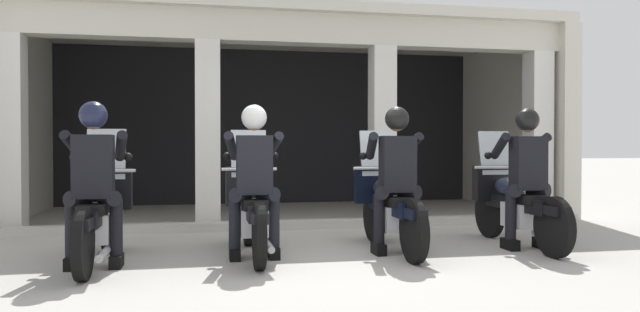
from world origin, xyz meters
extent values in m
plane|color=#A8A59E|center=(0.00, 3.00, 0.00)|extent=(80.00, 80.00, 0.00)
cube|color=black|center=(0.10, 5.91, 1.55)|extent=(8.85, 0.24, 3.11)
cube|color=beige|center=(0.10, 2.47, 2.89)|extent=(8.85, 0.36, 0.44)
cube|color=beige|center=(0.10, 4.12, 3.19)|extent=(8.85, 3.99, 0.16)
cube|color=beige|center=(-4.23, 4.12, 1.55)|extent=(0.30, 3.99, 3.11)
cube|color=beige|center=(4.42, 4.12, 1.55)|extent=(0.30, 3.99, 3.11)
cube|color=silver|center=(-3.83, 2.47, 1.33)|extent=(0.35, 0.36, 2.67)
cube|color=silver|center=(-1.21, 2.47, 1.33)|extent=(0.35, 0.36, 2.67)
cube|color=silver|center=(1.40, 2.47, 1.33)|extent=(0.35, 0.36, 2.67)
cube|color=silver|center=(4.02, 2.47, 1.33)|extent=(0.35, 0.36, 2.67)
cube|color=#B7B5AD|center=(0.10, 1.97, 0.06)|extent=(8.45, 0.24, 0.12)
cylinder|color=black|center=(-2.29, 0.61, 0.32)|extent=(0.09, 0.64, 0.64)
cylinder|color=black|center=(-2.29, -0.79, 0.32)|extent=(0.09, 0.64, 0.64)
cube|color=black|center=(-2.29, 0.61, 0.53)|extent=(0.14, 0.44, 0.08)
cube|color=silver|center=(-2.29, -0.14, 0.37)|extent=(0.28, 0.44, 0.28)
cube|color=black|center=(-2.29, -0.09, 0.50)|extent=(0.18, 1.24, 0.16)
ellipsoid|color=black|center=(-2.29, 0.13, 0.68)|extent=(0.26, 0.48, 0.22)
cube|color=black|center=(-2.29, -0.27, 0.57)|extent=(0.24, 0.52, 0.10)
cube|color=black|center=(-2.29, -0.73, 0.50)|extent=(0.16, 0.48, 0.10)
cylinder|color=silver|center=(-2.29, 0.55, 0.56)|extent=(0.05, 0.24, 0.53)
cube|color=black|center=(-2.29, 0.49, 0.70)|extent=(0.52, 0.16, 0.44)
sphere|color=silver|center=(-2.29, 0.59, 0.72)|extent=(0.18, 0.18, 0.18)
cube|color=silver|center=(-2.29, 0.47, 1.07)|extent=(0.40, 0.14, 0.54)
cylinder|color=silver|center=(-2.29, 0.39, 0.90)|extent=(0.62, 0.04, 0.04)
cylinder|color=silver|center=(-2.17, -0.49, 0.18)|extent=(0.07, 0.55, 0.07)
cube|color=black|center=(-2.29, -0.29, 0.97)|extent=(0.36, 0.22, 0.60)
cube|color=black|center=(-2.29, -0.17, 0.99)|extent=(0.05, 0.02, 0.32)
sphere|color=tan|center=(-2.29, -0.27, 1.43)|extent=(0.21, 0.21, 0.21)
sphere|color=#191E38|center=(-2.29, -0.27, 1.46)|extent=(0.26, 0.26, 0.26)
cylinder|color=black|center=(-2.15, -0.27, 0.66)|extent=(0.26, 0.29, 0.17)
cylinder|color=black|center=(-2.09, -0.27, 0.39)|extent=(0.12, 0.12, 0.53)
cube|color=black|center=(-2.09, -0.26, 0.06)|extent=(0.11, 0.26, 0.12)
cylinder|color=black|center=(-2.43, -0.27, 0.66)|extent=(0.26, 0.29, 0.17)
cylinder|color=black|center=(-2.49, -0.27, 0.39)|extent=(0.12, 0.12, 0.53)
cube|color=black|center=(-2.49, -0.26, 0.06)|extent=(0.11, 0.26, 0.12)
cylinder|color=black|center=(-2.07, -0.06, 1.16)|extent=(0.19, 0.48, 0.31)
sphere|color=black|center=(-2.03, 0.15, 1.05)|extent=(0.09, 0.09, 0.09)
cylinder|color=black|center=(-2.51, -0.06, 1.16)|extent=(0.19, 0.48, 0.31)
sphere|color=black|center=(-2.55, 0.15, 1.05)|extent=(0.09, 0.09, 0.09)
cylinder|color=black|center=(-0.76, 0.76, 0.32)|extent=(0.09, 0.64, 0.64)
cylinder|color=black|center=(-0.76, -0.64, 0.32)|extent=(0.09, 0.64, 0.64)
cube|color=black|center=(-0.76, 0.76, 0.53)|extent=(0.14, 0.44, 0.08)
cube|color=silver|center=(-0.76, 0.01, 0.37)|extent=(0.28, 0.44, 0.28)
cube|color=black|center=(-0.76, 0.06, 0.50)|extent=(0.18, 1.24, 0.16)
ellipsoid|color=#B2B2B7|center=(-0.76, 0.28, 0.68)|extent=(0.26, 0.48, 0.22)
cube|color=black|center=(-0.76, -0.12, 0.57)|extent=(0.24, 0.52, 0.10)
cube|color=black|center=(-0.76, -0.58, 0.50)|extent=(0.16, 0.48, 0.10)
cylinder|color=silver|center=(-0.76, 0.70, 0.56)|extent=(0.05, 0.24, 0.53)
cube|color=black|center=(-0.76, 0.64, 0.70)|extent=(0.52, 0.16, 0.44)
sphere|color=silver|center=(-0.76, 0.74, 0.72)|extent=(0.18, 0.18, 0.18)
cube|color=silver|center=(-0.76, 0.62, 1.07)|extent=(0.40, 0.14, 0.54)
cylinder|color=silver|center=(-0.76, 0.54, 0.90)|extent=(0.62, 0.04, 0.04)
cylinder|color=silver|center=(-0.64, -0.34, 0.18)|extent=(0.07, 0.55, 0.07)
cube|color=black|center=(-0.76, -0.14, 0.97)|extent=(0.36, 0.22, 0.60)
cube|color=black|center=(-0.76, -0.02, 0.99)|extent=(0.05, 0.02, 0.32)
sphere|color=tan|center=(-0.76, -0.12, 1.43)|extent=(0.21, 0.21, 0.21)
sphere|color=silver|center=(-0.76, -0.12, 1.46)|extent=(0.26, 0.26, 0.26)
cylinder|color=black|center=(-0.62, -0.12, 0.66)|extent=(0.26, 0.29, 0.17)
cylinder|color=black|center=(-0.56, -0.12, 0.39)|extent=(0.12, 0.12, 0.53)
cube|color=black|center=(-0.56, -0.11, 0.06)|extent=(0.11, 0.26, 0.12)
cylinder|color=black|center=(-0.90, -0.12, 0.66)|extent=(0.26, 0.29, 0.17)
cylinder|color=black|center=(-0.96, -0.12, 0.39)|extent=(0.12, 0.12, 0.53)
cube|color=black|center=(-0.96, -0.11, 0.06)|extent=(0.11, 0.26, 0.12)
cylinder|color=black|center=(-0.54, 0.09, 1.16)|extent=(0.19, 0.48, 0.31)
sphere|color=black|center=(-0.50, 0.30, 1.05)|extent=(0.09, 0.09, 0.09)
cylinder|color=black|center=(-0.98, 0.09, 1.16)|extent=(0.19, 0.48, 0.31)
sphere|color=black|center=(-1.02, 0.30, 1.05)|extent=(0.09, 0.09, 0.09)
cylinder|color=black|center=(0.76, 0.76, 0.32)|extent=(0.09, 0.64, 0.64)
cylinder|color=black|center=(0.76, -0.64, 0.32)|extent=(0.09, 0.64, 0.64)
cube|color=black|center=(0.76, 0.76, 0.53)|extent=(0.14, 0.44, 0.08)
cube|color=silver|center=(0.76, 0.01, 0.37)|extent=(0.28, 0.44, 0.28)
cube|color=black|center=(0.76, 0.06, 0.50)|extent=(0.18, 1.24, 0.16)
ellipsoid|color=black|center=(0.76, 0.28, 0.68)|extent=(0.26, 0.48, 0.22)
cube|color=black|center=(0.76, -0.12, 0.57)|extent=(0.24, 0.52, 0.10)
cube|color=black|center=(0.76, -0.58, 0.50)|extent=(0.16, 0.48, 0.10)
cylinder|color=silver|center=(0.76, 0.70, 0.56)|extent=(0.05, 0.24, 0.53)
cube|color=black|center=(0.76, 0.64, 0.70)|extent=(0.52, 0.16, 0.44)
sphere|color=silver|center=(0.76, 0.74, 0.72)|extent=(0.18, 0.18, 0.18)
cube|color=silver|center=(0.76, 0.62, 1.07)|extent=(0.40, 0.14, 0.54)
cylinder|color=silver|center=(0.76, 0.54, 0.90)|extent=(0.62, 0.04, 0.04)
cylinder|color=silver|center=(0.88, -0.34, 0.18)|extent=(0.07, 0.55, 0.07)
cube|color=black|center=(0.76, -0.14, 0.97)|extent=(0.36, 0.22, 0.60)
cube|color=#14193F|center=(0.76, -0.02, 0.99)|extent=(0.05, 0.02, 0.32)
sphere|color=#936B51|center=(0.76, -0.12, 1.43)|extent=(0.21, 0.21, 0.21)
sphere|color=black|center=(0.76, -0.12, 1.46)|extent=(0.26, 0.26, 0.26)
cylinder|color=black|center=(0.90, -0.12, 0.66)|extent=(0.26, 0.29, 0.17)
cylinder|color=black|center=(0.96, -0.12, 0.39)|extent=(0.12, 0.12, 0.53)
cube|color=black|center=(0.96, -0.11, 0.06)|extent=(0.11, 0.26, 0.12)
cylinder|color=black|center=(0.62, -0.12, 0.66)|extent=(0.26, 0.29, 0.17)
cylinder|color=black|center=(0.56, -0.12, 0.39)|extent=(0.12, 0.12, 0.53)
cube|color=black|center=(0.56, -0.11, 0.06)|extent=(0.11, 0.26, 0.12)
cylinder|color=black|center=(0.98, 0.09, 1.16)|extent=(0.19, 0.48, 0.31)
sphere|color=black|center=(1.02, 0.30, 1.05)|extent=(0.09, 0.09, 0.09)
cylinder|color=black|center=(0.54, 0.09, 1.16)|extent=(0.19, 0.48, 0.31)
sphere|color=black|center=(0.50, 0.30, 1.05)|extent=(0.09, 0.09, 0.09)
cylinder|color=black|center=(2.29, 0.75, 0.32)|extent=(0.09, 0.64, 0.64)
cylinder|color=black|center=(2.29, -0.65, 0.32)|extent=(0.09, 0.64, 0.64)
cube|color=black|center=(2.29, 0.75, 0.53)|extent=(0.14, 0.44, 0.08)
cube|color=silver|center=(2.29, 0.00, 0.37)|extent=(0.28, 0.44, 0.28)
cube|color=black|center=(2.29, 0.05, 0.50)|extent=(0.18, 1.24, 0.16)
ellipsoid|color=#1E2338|center=(2.29, 0.27, 0.68)|extent=(0.26, 0.48, 0.22)
cube|color=black|center=(2.29, -0.13, 0.57)|extent=(0.24, 0.52, 0.10)
cube|color=black|center=(2.29, -0.59, 0.50)|extent=(0.16, 0.48, 0.10)
cylinder|color=silver|center=(2.29, 0.69, 0.56)|extent=(0.05, 0.24, 0.53)
cube|color=black|center=(2.29, 0.63, 0.70)|extent=(0.52, 0.16, 0.44)
sphere|color=silver|center=(2.29, 0.73, 0.72)|extent=(0.18, 0.18, 0.18)
cube|color=silver|center=(2.29, 0.61, 1.07)|extent=(0.40, 0.14, 0.54)
cylinder|color=silver|center=(2.29, 0.53, 0.90)|extent=(0.62, 0.04, 0.04)
cylinder|color=silver|center=(2.41, -0.35, 0.18)|extent=(0.07, 0.55, 0.07)
cube|color=black|center=(2.29, -0.15, 0.97)|extent=(0.36, 0.22, 0.60)
cube|color=#591414|center=(2.29, -0.03, 0.99)|extent=(0.05, 0.02, 0.32)
sphere|color=#936B51|center=(2.29, -0.13, 1.43)|extent=(0.21, 0.21, 0.21)
sphere|color=black|center=(2.29, -0.13, 1.46)|extent=(0.26, 0.26, 0.26)
cylinder|color=black|center=(2.43, -0.13, 0.66)|extent=(0.26, 0.29, 0.17)
cylinder|color=black|center=(2.49, -0.13, 0.39)|extent=(0.12, 0.12, 0.53)
cube|color=black|center=(2.49, -0.12, 0.06)|extent=(0.11, 0.26, 0.12)
cylinder|color=black|center=(2.15, -0.13, 0.66)|extent=(0.26, 0.29, 0.17)
cylinder|color=black|center=(2.09, -0.13, 0.39)|extent=(0.12, 0.12, 0.53)
cube|color=black|center=(2.09, -0.12, 0.06)|extent=(0.11, 0.26, 0.12)
cylinder|color=black|center=(2.51, 0.08, 1.16)|extent=(0.19, 0.48, 0.31)
sphere|color=black|center=(2.55, 0.29, 1.05)|extent=(0.09, 0.09, 0.09)
cylinder|color=black|center=(2.07, 0.08, 1.16)|extent=(0.19, 0.48, 0.31)
sphere|color=black|center=(2.03, 0.29, 1.05)|extent=(0.09, 0.09, 0.09)
camera|label=1|loc=(-1.28, -6.13, 1.16)|focal=32.98mm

